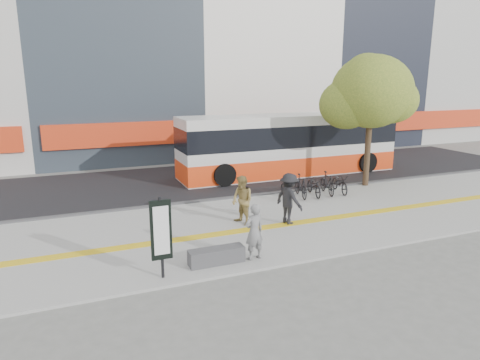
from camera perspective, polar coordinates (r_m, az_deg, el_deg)
name	(u,v)px	position (r m, az deg, el deg)	size (l,w,h in m)	color
ground	(279,239)	(14.42, 5.16, -7.82)	(120.00, 120.00, 0.00)	slate
sidewalk	(260,224)	(15.67, 2.64, -5.87)	(40.00, 7.00, 0.08)	gray
tactile_strip	(266,227)	(15.23, 3.44, -6.28)	(40.00, 0.45, 0.01)	gold
street	(199,180)	(22.43, -5.43, -0.02)	(40.00, 8.00, 0.06)	black
curb	(226,199)	(18.74, -1.86, -2.52)	(40.00, 0.25, 0.14)	#3E3E41
bench	(217,256)	(12.33, -3.14, -10.04)	(1.60, 0.45, 0.45)	#3E3E41
signboard	(161,231)	(11.27, -10.45, -6.73)	(0.55, 0.10, 2.20)	black
street_tree	(369,93)	(21.47, 16.83, 10.98)	(4.40, 3.80, 6.31)	#322016
bus	(290,146)	(23.59, 6.61, 4.47)	(12.20, 2.89, 3.25)	silver
bicycle_row	(314,185)	(19.40, 9.83, -0.70)	(3.71, 1.80, 1.00)	black
seated_woman	(254,232)	(12.38, 1.89, -6.90)	(0.61, 0.40, 1.66)	black
pedestrian_tan	(242,200)	(15.29, 0.30, -2.72)	(0.86, 0.67, 1.76)	olive
pedestrian_dark	(289,199)	(15.45, 6.54, -2.47)	(1.20, 0.69, 1.85)	black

